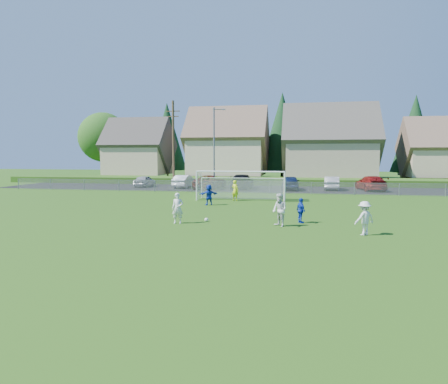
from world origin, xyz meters
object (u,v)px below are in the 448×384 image
at_px(player_white_b, 280,210).
at_px(soccer_goal, 241,181).
at_px(car_c, 210,182).
at_px(car_b, 184,181).
at_px(car_g, 371,183).
at_px(car_a, 145,181).
at_px(player_white_c, 364,218).
at_px(player_blue_a, 301,210).
at_px(soccer_ball, 206,220).
at_px(car_f, 332,183).
at_px(car_d, 242,181).
at_px(player_blue_b, 209,195).
at_px(goalkeeper, 235,190).
at_px(player_white_a, 178,208).
at_px(car_e, 290,183).

distance_m(player_white_b, soccer_goal, 12.85).
distance_m(player_white_b, car_c, 24.46).
xyz_separation_m(car_b, car_g, (20.81, 0.12, 0.05)).
xyz_separation_m(car_a, soccer_goal, (13.40, -11.73, 0.94)).
xyz_separation_m(player_white_c, player_blue_a, (-2.95, 2.91, -0.10)).
bearing_deg(car_a, soccer_ball, 119.52).
bearing_deg(player_white_c, car_b, -88.81).
bearing_deg(car_f, car_d, 6.34).
distance_m(player_white_b, player_white_c, 4.36).
bearing_deg(player_white_c, player_blue_a, -76.19).
bearing_deg(soccer_goal, player_blue_b, -115.66).
height_order(car_g, soccer_goal, soccer_goal).
bearing_deg(car_c, soccer_goal, 122.44).
distance_m(goalkeeper, car_a, 18.00).
distance_m(player_blue_b, car_a, 19.48).
xyz_separation_m(soccer_ball, player_blue_a, (5.30, 0.52, 0.60)).
relative_size(player_white_a, player_white_c, 1.05).
height_order(car_e, car_f, car_e).
bearing_deg(player_blue_a, car_e, -26.16).
bearing_deg(car_f, car_a, 3.82).
bearing_deg(car_e, car_d, -5.72).
bearing_deg(player_blue_b, player_white_a, 60.34).
height_order(player_white_c, car_d, car_d).
xyz_separation_m(soccer_ball, car_b, (-8.00, 22.87, 0.63)).
xyz_separation_m(car_a, car_d, (11.86, -0.48, 0.13)).
distance_m(car_c, car_e, 8.97).
bearing_deg(player_blue_b, car_b, -97.66).
height_order(player_white_c, car_a, player_white_c).
bearing_deg(goalkeeper, player_blue_b, 90.19).
distance_m(player_white_b, car_b, 26.63).
relative_size(car_c, soccer_goal, 0.74).
xyz_separation_m(player_white_c, car_g, (4.56, 25.37, -0.02)).
bearing_deg(soccer_ball, player_white_b, -10.99).
bearing_deg(soccer_ball, car_d, 92.91).
height_order(player_white_c, car_g, player_white_c).
bearing_deg(car_e, car_f, -168.04).
relative_size(goalkeeper, car_g, 0.32).
distance_m(soccer_ball, goalkeeper, 10.72).
bearing_deg(player_blue_b, soccer_goal, -146.06).
distance_m(player_white_a, player_blue_b, 8.31).
height_order(player_blue_a, car_d, car_d).
xyz_separation_m(car_b, car_d, (6.85, -0.18, 0.08)).
distance_m(player_white_b, player_blue_a, 1.75).
xyz_separation_m(car_b, car_c, (3.32, -0.89, 0.03)).
bearing_deg(car_a, player_blue_b, 126.30).
relative_size(player_white_c, car_e, 0.35).
xyz_separation_m(soccer_ball, car_d, (-1.15, 22.69, 0.71)).
height_order(player_white_a, player_white_c, player_white_a).
xyz_separation_m(player_white_b, player_blue_a, (1.12, 1.33, -0.18)).
height_order(player_white_b, player_white_c, player_white_b).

